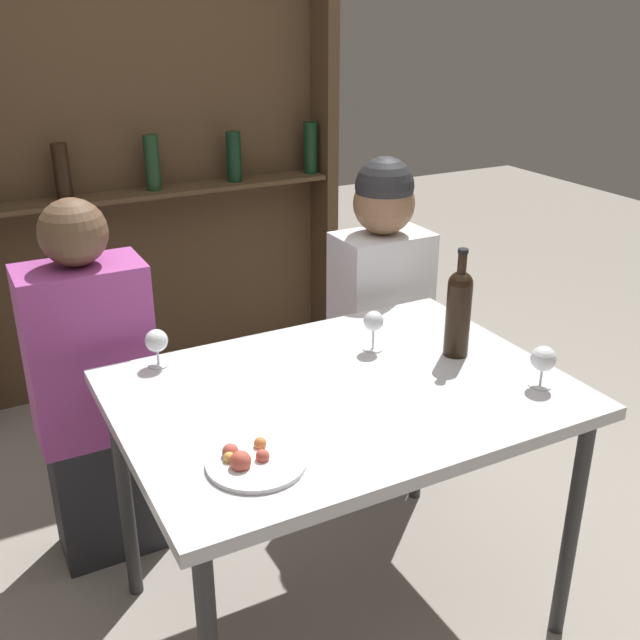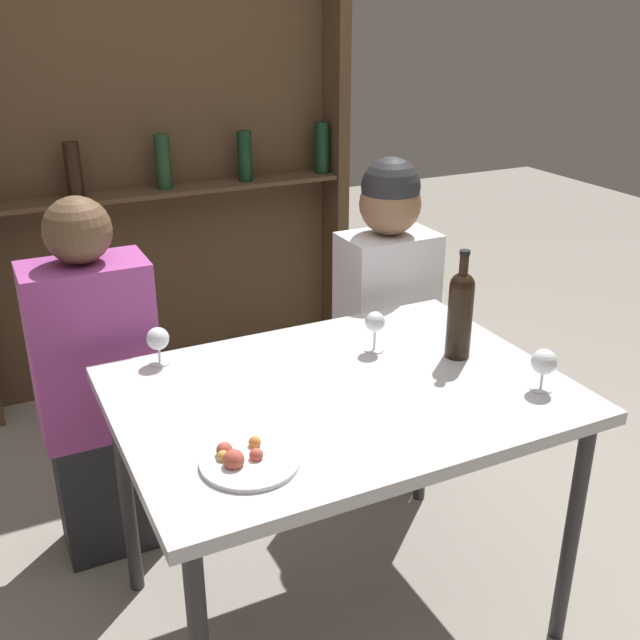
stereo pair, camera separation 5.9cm
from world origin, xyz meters
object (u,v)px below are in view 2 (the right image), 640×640
Objects in this scene: wine_glass_2 at (158,340)px; wine_glass_0 at (544,363)px; wine_bottle at (460,311)px; seated_person_left at (99,394)px; seated_person_right at (386,321)px; food_plate_0 at (246,460)px; wine_glass_1 at (375,323)px.

wine_glass_0 is at bearing -34.58° from wine_glass_2.
wine_bottle is 1.17m from seated_person_left.
food_plate_0 is at bearing -135.79° from seated_person_right.
wine_glass_0 is (0.08, -0.27, -0.07)m from wine_bottle.
wine_glass_1 is 0.10× the size of seated_person_left.
wine_bottle reaches higher than wine_glass_1.
wine_bottle is 0.87m from wine_glass_2.
wine_bottle is at bearing 18.24° from food_plate_0.
wine_bottle is 0.27× the size of seated_person_left.
seated_person_right is (0.04, 0.87, -0.22)m from wine_glass_0.
seated_person_right is at bearing 44.21° from food_plate_0.
seated_person_left is at bearing 102.26° from food_plate_0.
seated_person_right is at bearing 0.00° from seated_person_left.
wine_glass_2 is at bearing 157.07° from wine_bottle.
food_plate_0 is (-0.84, 0.02, -0.07)m from wine_glass_0.
seated_person_right is (1.06, 0.00, 0.05)m from seated_person_left.
food_plate_0 is at bearing 178.68° from wine_glass_0.
wine_bottle reaches higher than wine_glass_0.
wine_glass_0 is at bearing -40.53° from seated_person_left.
wine_glass_1 reaches higher than food_plate_0.
wine_glass_0 is at bearing -1.32° from food_plate_0.
wine_glass_0 is 0.10× the size of seated_person_left.
seated_person_left is at bearing 147.98° from wine_glass_1.
wine_glass_0 is 0.50m from wine_glass_1.
seated_person_right is at bearing 55.29° from wine_glass_1.
wine_glass_1 is 0.63m from wine_glass_2.
seated_person_right is (0.12, 0.61, -0.29)m from wine_bottle.
wine_glass_0 is 0.09× the size of seated_person_right.
seated_person_left is 0.98× the size of seated_person_right.
wine_glass_1 is at bearing 144.53° from wine_bottle.
seated_person_right reaches higher than wine_glass_2.
food_plate_0 is at bearing -161.76° from wine_bottle.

